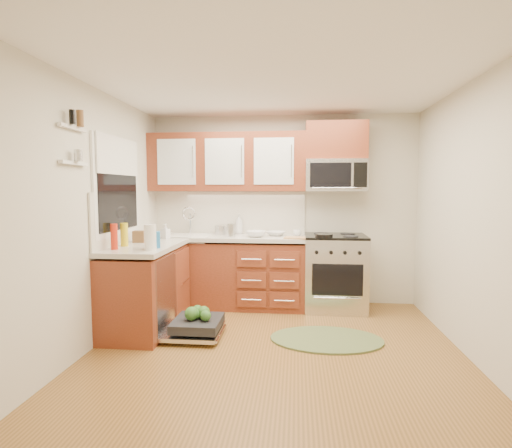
# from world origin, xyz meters

# --- Properties ---
(floor) EXTENTS (3.50, 3.50, 0.00)m
(floor) POSITION_xyz_m (0.00, 0.00, 0.00)
(floor) COLOR brown
(floor) RESTS_ON ground
(ceiling) EXTENTS (3.50, 3.50, 0.00)m
(ceiling) POSITION_xyz_m (0.00, 0.00, 2.50)
(ceiling) COLOR white
(ceiling) RESTS_ON ground
(wall_back) EXTENTS (3.50, 0.04, 2.50)m
(wall_back) POSITION_xyz_m (0.00, 1.75, 1.25)
(wall_back) COLOR beige
(wall_back) RESTS_ON ground
(wall_front) EXTENTS (3.50, 0.04, 2.50)m
(wall_front) POSITION_xyz_m (0.00, -1.75, 1.25)
(wall_front) COLOR beige
(wall_front) RESTS_ON ground
(wall_left) EXTENTS (0.04, 3.50, 2.50)m
(wall_left) POSITION_xyz_m (-1.75, 0.00, 1.25)
(wall_left) COLOR beige
(wall_left) RESTS_ON ground
(wall_right) EXTENTS (0.04, 3.50, 2.50)m
(wall_right) POSITION_xyz_m (1.75, 0.00, 1.25)
(wall_right) COLOR beige
(wall_right) RESTS_ON ground
(base_cabinet_back) EXTENTS (2.05, 0.60, 0.85)m
(base_cabinet_back) POSITION_xyz_m (-0.73, 1.45, 0.42)
(base_cabinet_back) COLOR #5A2914
(base_cabinet_back) RESTS_ON ground
(base_cabinet_left) EXTENTS (0.60, 1.25, 0.85)m
(base_cabinet_left) POSITION_xyz_m (-1.45, 0.52, 0.42)
(base_cabinet_left) COLOR #5A2914
(base_cabinet_left) RESTS_ON ground
(countertop_back) EXTENTS (2.07, 0.64, 0.05)m
(countertop_back) POSITION_xyz_m (-0.72, 1.44, 0.90)
(countertop_back) COLOR beige
(countertop_back) RESTS_ON base_cabinet_back
(countertop_left) EXTENTS (0.64, 1.27, 0.05)m
(countertop_left) POSITION_xyz_m (-1.44, 0.53, 0.90)
(countertop_left) COLOR beige
(countertop_left) RESTS_ON base_cabinet_left
(backsplash_back) EXTENTS (2.05, 0.02, 0.57)m
(backsplash_back) POSITION_xyz_m (-0.73, 1.74, 1.21)
(backsplash_back) COLOR beige
(backsplash_back) RESTS_ON ground
(backsplash_left) EXTENTS (0.02, 1.25, 0.57)m
(backsplash_left) POSITION_xyz_m (-1.74, 0.52, 1.21)
(backsplash_left) COLOR beige
(backsplash_left) RESTS_ON ground
(upper_cabinets) EXTENTS (2.05, 0.35, 0.75)m
(upper_cabinets) POSITION_xyz_m (-0.73, 1.57, 1.88)
(upper_cabinets) COLOR #5A2914
(upper_cabinets) RESTS_ON ground
(cabinet_over_mw) EXTENTS (0.76, 0.35, 0.47)m
(cabinet_over_mw) POSITION_xyz_m (0.68, 1.57, 2.13)
(cabinet_over_mw) COLOR #5A2914
(cabinet_over_mw) RESTS_ON ground
(range) EXTENTS (0.76, 0.64, 0.95)m
(range) POSITION_xyz_m (0.68, 1.43, 0.47)
(range) COLOR silver
(range) RESTS_ON ground
(microwave) EXTENTS (0.76, 0.38, 0.40)m
(microwave) POSITION_xyz_m (0.68, 1.55, 1.70)
(microwave) COLOR silver
(microwave) RESTS_ON ground
(sink) EXTENTS (0.62, 0.50, 0.26)m
(sink) POSITION_xyz_m (-1.25, 1.42, 0.80)
(sink) COLOR white
(sink) RESTS_ON ground
(dishwasher) EXTENTS (0.70, 0.60, 0.20)m
(dishwasher) POSITION_xyz_m (-0.86, 0.30, 0.10)
(dishwasher) COLOR silver
(dishwasher) RESTS_ON ground
(window) EXTENTS (0.03, 1.05, 1.05)m
(window) POSITION_xyz_m (-1.74, 0.50, 1.55)
(window) COLOR white
(window) RESTS_ON ground
(window_blind) EXTENTS (0.02, 0.96, 0.40)m
(window_blind) POSITION_xyz_m (-1.71, 0.50, 1.88)
(window_blind) COLOR white
(window_blind) RESTS_ON ground
(shelf_upper) EXTENTS (0.04, 0.40, 0.03)m
(shelf_upper) POSITION_xyz_m (-1.72, -0.35, 2.05)
(shelf_upper) COLOR white
(shelf_upper) RESTS_ON ground
(shelf_lower) EXTENTS (0.04, 0.40, 0.03)m
(shelf_lower) POSITION_xyz_m (-1.72, -0.35, 1.75)
(shelf_lower) COLOR white
(shelf_lower) RESTS_ON ground
(rug) EXTENTS (1.31, 1.04, 0.02)m
(rug) POSITION_xyz_m (0.50, 0.33, 0.01)
(rug) COLOR #556137
(rug) RESTS_ON ground
(skillet) EXTENTS (0.27, 0.27, 0.04)m
(skillet) POSITION_xyz_m (0.52, 1.18, 0.97)
(skillet) COLOR black
(skillet) RESTS_ON range
(stock_pot) EXTENTS (0.25, 0.25, 0.13)m
(stock_pot) POSITION_xyz_m (-0.78, 1.54, 0.99)
(stock_pot) COLOR silver
(stock_pot) RESTS_ON countertop_back
(cutting_board) EXTENTS (0.30, 0.22, 0.02)m
(cutting_board) POSITION_xyz_m (0.18, 1.22, 0.93)
(cutting_board) COLOR #A8844D
(cutting_board) RESTS_ON countertop_back
(canister) EXTENTS (0.14, 0.14, 0.17)m
(canister) POSITION_xyz_m (-0.63, 1.28, 1.01)
(canister) COLOR silver
(canister) RESTS_ON countertop_back
(paper_towel_roll) EXTENTS (0.14, 0.14, 0.25)m
(paper_towel_roll) POSITION_xyz_m (-1.25, 0.15, 1.05)
(paper_towel_roll) COLOR white
(paper_towel_roll) RESTS_ON countertop_left
(mustard_bottle) EXTENTS (0.10, 0.10, 0.25)m
(mustard_bottle) POSITION_xyz_m (-1.62, 0.38, 1.05)
(mustard_bottle) COLOR gold
(mustard_bottle) RESTS_ON countertop_left
(red_bottle) EXTENTS (0.09, 0.09, 0.26)m
(red_bottle) POSITION_xyz_m (-1.62, 0.15, 1.05)
(red_bottle) COLOR red
(red_bottle) RESTS_ON countertop_left
(wooden_box) EXTENTS (0.14, 0.10, 0.13)m
(wooden_box) POSITION_xyz_m (-1.58, 0.69, 0.99)
(wooden_box) COLOR brown
(wooden_box) RESTS_ON countertop_left
(blue_carton) EXTENTS (0.12, 0.09, 0.17)m
(blue_carton) POSITION_xyz_m (-1.25, 0.28, 1.01)
(blue_carton) COLOR #2878BD
(blue_carton) RESTS_ON countertop_left
(bowl_a) EXTENTS (0.30, 0.30, 0.06)m
(bowl_a) POSITION_xyz_m (-0.08, 1.50, 0.95)
(bowl_a) COLOR #999999
(bowl_a) RESTS_ON countertop_back
(bowl_b) EXTENTS (0.25, 0.25, 0.08)m
(bowl_b) POSITION_xyz_m (-0.32, 1.33, 0.96)
(bowl_b) COLOR #999999
(bowl_b) RESTS_ON countertop_back
(cup) EXTENTS (0.13, 0.13, 0.08)m
(cup) POSITION_xyz_m (0.20, 1.47, 0.97)
(cup) COLOR #999999
(cup) RESTS_ON countertop_back
(soap_bottle_a) EXTENTS (0.11, 0.11, 0.26)m
(soap_bottle_a) POSITION_xyz_m (-0.58, 1.66, 1.06)
(soap_bottle_a) COLOR #999999
(soap_bottle_a) RESTS_ON countertop_back
(soap_bottle_b) EXTENTS (0.11, 0.11, 0.18)m
(soap_bottle_b) POSITION_xyz_m (-1.39, 1.05, 1.01)
(soap_bottle_b) COLOR #999999
(soap_bottle_b) RESTS_ON countertop_left
(soap_bottle_c) EXTENTS (0.14, 0.14, 0.16)m
(soap_bottle_c) POSITION_xyz_m (-1.62, 1.05, 1.01)
(soap_bottle_c) COLOR #999999
(soap_bottle_c) RESTS_ON countertop_left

